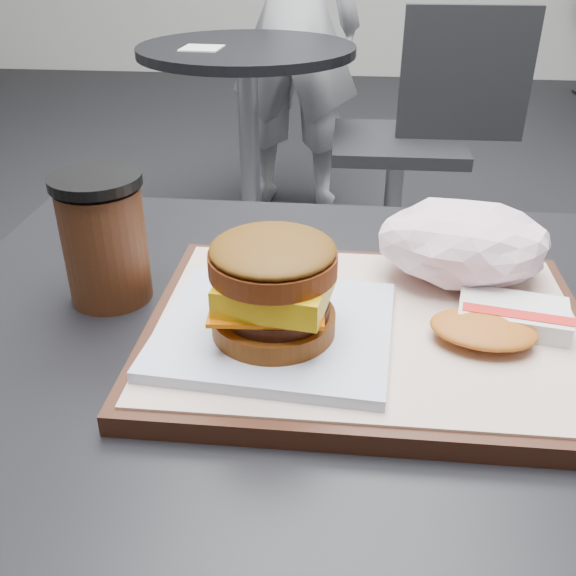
# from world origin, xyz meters

# --- Properties ---
(customer_table) EXTENTS (0.80, 0.60, 0.77)m
(customer_table) POSITION_xyz_m (0.00, 0.00, 0.58)
(customer_table) COLOR #A5A5AA
(customer_table) RESTS_ON ground
(serving_tray) EXTENTS (0.38, 0.28, 0.02)m
(serving_tray) POSITION_xyz_m (0.02, -0.01, 0.78)
(serving_tray) COLOR black
(serving_tray) RESTS_ON customer_table
(breakfast_sandwich) EXTENTS (0.20, 0.18, 0.09)m
(breakfast_sandwich) POSITION_xyz_m (-0.06, -0.04, 0.83)
(breakfast_sandwich) COLOR white
(breakfast_sandwich) RESTS_ON serving_tray
(hash_brown) EXTENTS (0.13, 0.10, 0.02)m
(hash_brown) POSITION_xyz_m (0.13, -0.01, 0.80)
(hash_brown) COLOR silver
(hash_brown) RESTS_ON serving_tray
(crumpled_wrapper) EXTENTS (0.16, 0.13, 0.07)m
(crumpled_wrapper) POSITION_xyz_m (0.11, 0.08, 0.83)
(crumpled_wrapper) COLOR white
(crumpled_wrapper) RESTS_ON serving_tray
(coffee_cup) EXTENTS (0.08, 0.08, 0.12)m
(coffee_cup) POSITION_xyz_m (-0.23, 0.04, 0.83)
(coffee_cup) COLOR #3F1E0F
(coffee_cup) RESTS_ON customer_table
(neighbor_table) EXTENTS (0.70, 0.70, 0.75)m
(neighbor_table) POSITION_xyz_m (-0.35, 1.65, 0.55)
(neighbor_table) COLOR black
(neighbor_table) RESTS_ON ground
(napkin) EXTENTS (0.13, 0.13, 0.00)m
(napkin) POSITION_xyz_m (-0.48, 1.57, 0.75)
(napkin) COLOR silver
(napkin) RESTS_ON neighbor_table
(neighbor_chair) EXTENTS (0.60, 0.42, 0.88)m
(neighbor_chair) POSITION_xyz_m (0.22, 1.61, 0.51)
(neighbor_chair) COLOR #A1A0A5
(neighbor_chair) RESTS_ON ground
(patron) EXTENTS (0.57, 0.41, 1.48)m
(patron) POSITION_xyz_m (-0.25, 2.22, 0.74)
(patron) COLOR silver
(patron) RESTS_ON ground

